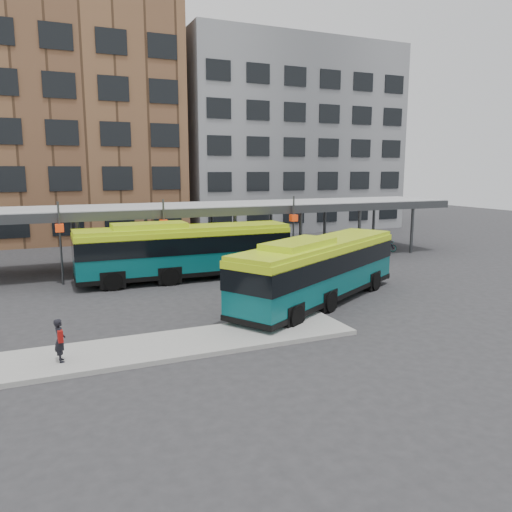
% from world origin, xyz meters
% --- Properties ---
extents(ground, '(120.00, 120.00, 0.00)m').
position_xyz_m(ground, '(0.00, 0.00, 0.00)').
color(ground, '#28282B').
rests_on(ground, ground).
extents(boarding_island, '(14.00, 3.00, 0.18)m').
position_xyz_m(boarding_island, '(-5.50, -3.00, 0.09)').
color(boarding_island, gray).
rests_on(boarding_island, ground).
extents(canopy, '(40.00, 6.53, 4.80)m').
position_xyz_m(canopy, '(-0.06, 12.87, 3.91)').
color(canopy, '#999B9E').
rests_on(canopy, ground).
extents(building_brick, '(26.00, 14.00, 22.00)m').
position_xyz_m(building_brick, '(-10.00, 32.00, 11.00)').
color(building_brick, brown).
rests_on(building_brick, ground).
extents(building_grey, '(24.00, 14.00, 20.00)m').
position_xyz_m(building_grey, '(16.00, 32.00, 10.00)').
color(building_grey, slate).
rests_on(building_grey, ground).
extents(bus_front, '(11.85, 8.46, 3.37)m').
position_xyz_m(bus_front, '(2.58, 0.39, 1.76)').
color(bus_front, '#074E51').
rests_on(bus_front, ground).
extents(bus_rear, '(12.79, 3.00, 3.52)m').
position_xyz_m(bus_rear, '(-2.12, 8.27, 1.83)').
color(bus_rear, '#074E51').
rests_on(bus_rear, ground).
extents(pedestrian, '(0.40, 0.61, 1.49)m').
position_xyz_m(pedestrian, '(-9.61, -3.30, 0.94)').
color(pedestrian, black).
rests_on(pedestrian, boarding_island).
extents(bike_rack, '(6.18, 1.69, 0.99)m').
position_xyz_m(bike_rack, '(13.68, 11.94, 0.46)').
color(bike_rack, slate).
rests_on(bike_rack, ground).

